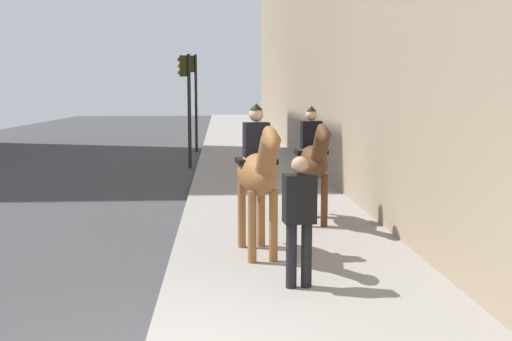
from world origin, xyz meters
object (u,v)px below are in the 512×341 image
at_px(traffic_light_far_curb, 194,88).
at_px(pedestrian_greeting, 299,213).
at_px(mounted_horse_far, 312,159).
at_px(mounted_horse_near, 258,171).
at_px(traffic_light_near_curb, 186,92).

bearing_deg(traffic_light_far_curb, pedestrian_greeting, -173.65).
bearing_deg(mounted_horse_far, mounted_horse_near, -30.38).
distance_m(traffic_light_near_curb, traffic_light_far_curb, 5.57).
relative_size(pedestrian_greeting, traffic_light_far_curb, 0.41).
xyz_separation_m(mounted_horse_near, traffic_light_far_curb, (17.15, 1.65, 1.36)).
bearing_deg(mounted_horse_near, pedestrian_greeting, 7.84).
xyz_separation_m(pedestrian_greeting, traffic_light_near_curb, (13.14, 2.11, 1.50)).
distance_m(mounted_horse_far, traffic_light_near_curb, 9.81).
relative_size(mounted_horse_near, traffic_light_near_curb, 0.60).
bearing_deg(traffic_light_far_curb, mounted_horse_near, -174.49).
xyz_separation_m(traffic_light_near_curb, traffic_light_far_curb, (5.56, -0.02, 0.19)).
relative_size(traffic_light_near_curb, traffic_light_far_curb, 0.92).
xyz_separation_m(mounted_horse_far, traffic_light_near_curb, (9.30, 2.87, 1.25)).
bearing_deg(traffic_light_far_curb, traffic_light_near_curb, 179.75).
relative_size(mounted_horse_near, traffic_light_far_curb, 0.56).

